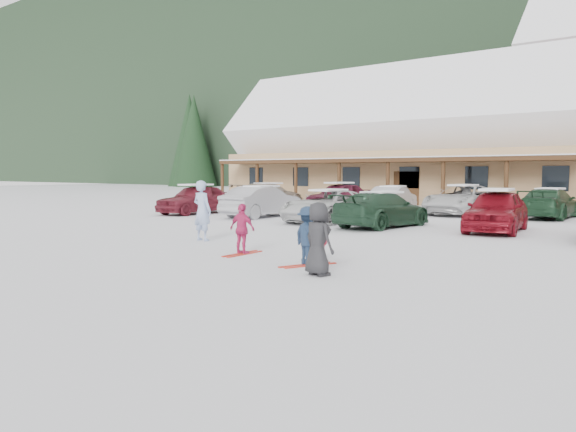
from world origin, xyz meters
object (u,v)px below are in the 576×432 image
Objects in this scene: parked_car_1 at (262,202)px; parked_car_9 at (393,199)px; parked_car_8 at (339,196)px; day_lodge at (412,148)px; child_magenta at (242,229)px; child_navy at (308,236)px; parked_car_3 at (382,210)px; bystander_dark at (318,239)px; adult_skier at (202,211)px; toddler_red at (320,245)px; parked_car_2 at (328,206)px; parked_car_7 at (269,195)px; parked_car_11 at (550,203)px; parked_car_0 at (196,199)px; parked_car_4 at (496,211)px; parked_car_10 at (463,200)px.

parked_car_1 is 1.07× the size of parked_car_9.
parked_car_9 is at bearing 1.28° from parked_car_8.
child_magenta is (8.46, -27.83, -3.27)m from day_lodge.
child_navy is 0.29× the size of parked_car_3.
bystander_dark is 0.36× the size of parked_car_9.
adult_skier is 1.38× the size of child_navy.
parked_car_9 is at bearing -51.45° from bystander_dark.
toddler_red is at bearing 102.79° from parked_car_9.
adult_skier is 5.41m from toddler_red.
parked_car_9 is at bearing -86.56° from toddler_red.
adult_skier is 16.56m from parked_car_8.
parked_car_1 is 3.98m from parked_car_2.
day_lodge is 21.68× the size of child_magenta.
bystander_dark is at bearing 140.61° from parked_car_7.
child_magenta is 0.30× the size of parked_car_8.
parked_car_3 is (-2.88, 8.42, 0.28)m from toddler_red.
child_navy is at bearing 161.39° from adult_skier.
bystander_dark is at bearing 133.70° from parked_car_1.
child_magenta is 0.28× the size of parked_car_11.
day_lodge is at bearing -78.51° from adult_skier.
parked_car_0 is (-8.60, 7.71, -0.19)m from adult_skier.
parked_car_1 is at bearing -61.60° from toddler_red.
toddler_red is 16.43m from parked_car_0.
adult_skier reaches higher than child_magenta.
child_navy is 0.27× the size of parked_car_2.
parked_car_0 is (-14.00, 9.51, 0.07)m from child_navy.
child_magenta is 14.75m from parked_car_0.
parked_car_8 is 11.59m from parked_car_11.
parked_car_4 is (6.46, 8.39, -0.18)m from adult_skier.
child_magenta is at bearing 99.45° from parked_car_3.
child_magenta is 0.25× the size of parked_car_10.
parked_car_3 is 8.30m from parked_car_10.
child_navy is at bearing 113.73° from parked_car_3.
adult_skier is 15.30m from parked_car_9.
day_lodge is 6.89× the size of parked_car_9.
parked_car_2 is at bearing -72.21° from child_magenta.
parked_car_2 is at bearing -41.44° from bystander_dark.
child_navy is at bearing 102.35° from parked_car_9.
parked_car_8 is at bearing -38.15° from child_navy.
child_navy is 0.89× the size of bystander_dark.
parked_car_1 reaches higher than parked_car_7.
parked_car_10 is at bearing -85.33° from parked_car_3.
parked_car_2 is 2.99m from parked_car_3.
adult_skier reaches higher than parked_car_8.
parked_car_2 is at bearing -86.35° from adult_skier.
parked_car_0 is at bearing 3.51° from parked_car_3.
parked_car_4 is 8.25m from parked_car_10.
parked_car_3 is (10.99, -0.38, -0.07)m from parked_car_0.
parked_car_4 is 10.29m from parked_car_9.
parked_car_0 is at bearing 28.32° from parked_car_11.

